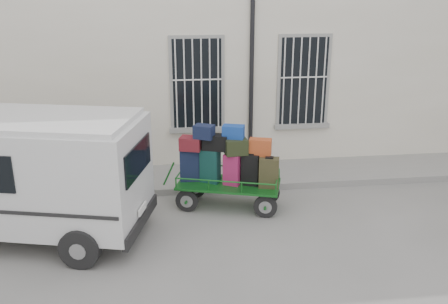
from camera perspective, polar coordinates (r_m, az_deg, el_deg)
name	(u,v)px	position (r m, az deg, el deg)	size (l,w,h in m)	color
ground	(229,219)	(10.38, 0.60, -7.63)	(80.00, 80.00, 0.00)	slate
building	(204,41)	(14.85, -2.31, 12.51)	(24.00, 5.15, 6.00)	beige
sidewalk	(217,176)	(12.35, -0.79, -2.81)	(24.00, 1.70, 0.15)	gray
luggage_cart	(227,166)	(10.53, 0.32, -1.57)	(2.58, 1.57, 1.84)	black
van	(17,169)	(9.97, -22.58, -1.80)	(5.03, 3.08, 2.37)	silver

